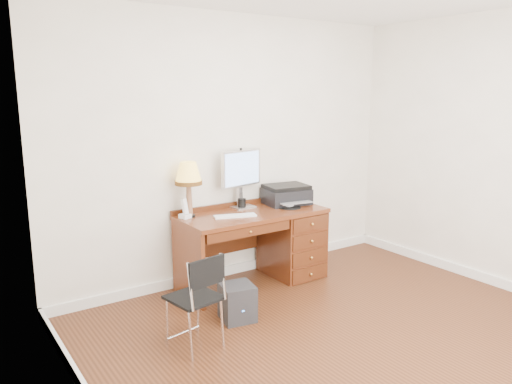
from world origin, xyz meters
TOP-DOWN VIEW (x-y plane):
  - ground at (0.00, 0.00)m, footprint 4.00×4.00m
  - room_shell at (0.00, 0.63)m, footprint 4.00×4.00m
  - desk at (0.32, 1.40)m, footprint 1.50×0.67m
  - monitor at (0.02, 1.63)m, footprint 0.52×0.21m
  - keyboard at (-0.24, 1.34)m, footprint 0.42×0.24m
  - mouse_pad at (0.42, 1.33)m, footprint 0.23×0.23m
  - printer at (0.51, 1.51)m, footprint 0.51×0.42m
  - leg_lamp at (-0.61, 1.58)m, footprint 0.26×0.26m
  - phone at (-0.67, 1.56)m, footprint 0.11×0.11m
  - pen_cup at (-0.01, 1.59)m, footprint 0.08×0.08m
  - chair at (-1.09, 0.52)m, footprint 0.41×0.41m
  - equipment_box at (-0.58, 0.78)m, footprint 0.32×0.32m

SIDE VIEW (x-z plane):
  - ground at x=0.00m, z-range 0.00..0.00m
  - room_shell at x=0.00m, z-range -1.95..2.05m
  - equipment_box at x=-0.58m, z-range 0.00..0.32m
  - desk at x=0.32m, z-range 0.04..0.79m
  - chair at x=-1.09m, z-range 0.08..0.83m
  - keyboard at x=-0.24m, z-range 0.75..0.77m
  - mouse_pad at x=0.42m, z-range 0.74..0.79m
  - pen_cup at x=-0.01m, z-range 0.75..0.85m
  - phone at x=-0.67m, z-range 0.71..0.90m
  - printer at x=0.51m, z-range 0.75..0.95m
  - monitor at x=0.02m, z-range 0.83..1.42m
  - leg_lamp at x=-0.61m, z-range 0.87..1.41m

